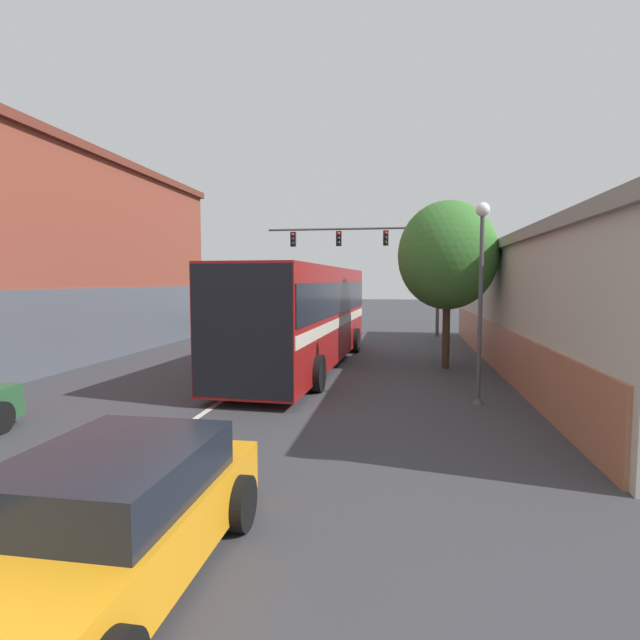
# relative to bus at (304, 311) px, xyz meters

# --- Properties ---
(lane_center_line) EXTENTS (0.14, 42.26, 0.01)m
(lane_center_line) POSITION_rel_bus_xyz_m (-1.07, -0.72, -1.91)
(lane_center_line) COLOR silver
(lane_center_line) RESTS_ON ground_plane
(building_right_storefront) EXTENTS (7.37, 20.98, 4.30)m
(building_right_storefront) POSITION_rel_bus_xyz_m (9.94, 0.83, 0.36)
(building_right_storefront) COLOR #B7B2A3
(building_right_storefront) RESTS_ON ground_plane
(bus) EXTENTS (3.17, 12.26, 3.40)m
(bus) POSITION_rel_bus_xyz_m (0.00, 0.00, 0.00)
(bus) COLOR maroon
(bus) RESTS_ON ground_plane
(hatchback_foreground) EXTENTS (2.07, 4.30, 1.30)m
(hatchback_foreground) POSITION_rel_bus_xyz_m (0.49, -12.49, -1.28)
(hatchback_foreground) COLOR orange
(hatchback_foreground) RESTS_ON ground_plane
(parked_car_left_mid) EXTENTS (2.03, 4.23, 1.32)m
(parked_car_left_mid) POSITION_rel_bus_xyz_m (-4.91, 11.27, -1.28)
(parked_car_left_mid) COLOR black
(parked_car_left_mid) RESTS_ON ground_plane
(traffic_signal_gantry) EXTENTS (9.30, 0.36, 6.06)m
(traffic_signal_gantry) POSITION_rel_bus_xyz_m (1.96, 10.39, 2.66)
(traffic_signal_gantry) COLOR #514C47
(traffic_signal_gantry) RESTS_ON ground_plane
(street_lamp) EXTENTS (0.33, 0.33, 4.78)m
(street_lamp) POSITION_rel_bus_xyz_m (5.12, -4.43, 0.93)
(street_lamp) COLOR #47474C
(street_lamp) RESTS_ON ground_plane
(street_tree_near) EXTENTS (3.29, 2.96, 5.61)m
(street_tree_near) POSITION_rel_bus_xyz_m (4.77, 0.48, 1.88)
(street_tree_near) COLOR #3D2D1E
(street_tree_near) RESTS_ON ground_plane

